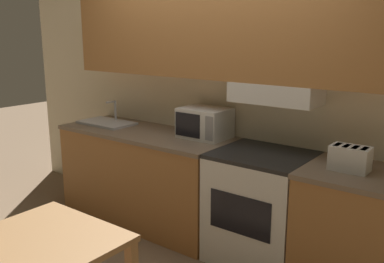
# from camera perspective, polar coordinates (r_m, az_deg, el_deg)

# --- Properties ---
(ground_plane) EXTENTS (16.00, 16.00, 0.00)m
(ground_plane) POSITION_cam_1_polar(r_m,az_deg,el_deg) (4.27, 4.36, -12.42)
(ground_plane) COLOR #7F664C
(wall_back) EXTENTS (5.57, 0.38, 2.55)m
(wall_back) POSITION_cam_1_polar(r_m,az_deg,el_deg) (3.79, 4.36, 8.53)
(wall_back) COLOR beige
(wall_back) RESTS_ON ground_plane
(lower_counter_main) EXTENTS (1.78, 0.70, 0.91)m
(lower_counter_main) POSITION_cam_1_polar(r_m,az_deg,el_deg) (4.25, -6.11, -5.92)
(lower_counter_main) COLOR #A36B38
(lower_counter_main) RESTS_ON ground_plane
(lower_counter_right_stub) EXTENTS (0.66, 0.70, 0.91)m
(lower_counter_right_stub) POSITION_cam_1_polar(r_m,az_deg,el_deg) (3.32, 20.19, -12.36)
(lower_counter_right_stub) COLOR #A36B38
(lower_counter_right_stub) RESTS_ON ground_plane
(stove_range) EXTENTS (0.74, 0.67, 0.91)m
(stove_range) POSITION_cam_1_polar(r_m,az_deg,el_deg) (3.56, 9.17, -9.91)
(stove_range) COLOR silver
(stove_range) RESTS_ON ground_plane
(microwave) EXTENTS (0.43, 0.33, 0.27)m
(microwave) POSITION_cam_1_polar(r_m,az_deg,el_deg) (3.83, 1.71, 1.15)
(microwave) COLOR silver
(microwave) RESTS_ON lower_counter_main
(toaster) EXTENTS (0.27, 0.16, 0.17)m
(toaster) POSITION_cam_1_polar(r_m,az_deg,el_deg) (3.12, 20.31, -3.36)
(toaster) COLOR silver
(toaster) RESTS_ON lower_counter_right_stub
(sink_basin) EXTENTS (0.58, 0.34, 0.23)m
(sink_basin) POSITION_cam_1_polar(r_m,az_deg,el_deg) (4.51, -11.31, 1.21)
(sink_basin) COLOR #B7BABF
(sink_basin) RESTS_ON lower_counter_main
(dining_table) EXTENTS (0.80, 0.67, 0.74)m
(dining_table) POSITION_cam_1_polar(r_m,az_deg,el_deg) (2.62, -18.73, -15.78)
(dining_table) COLOR #9E7042
(dining_table) RESTS_ON ground_plane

